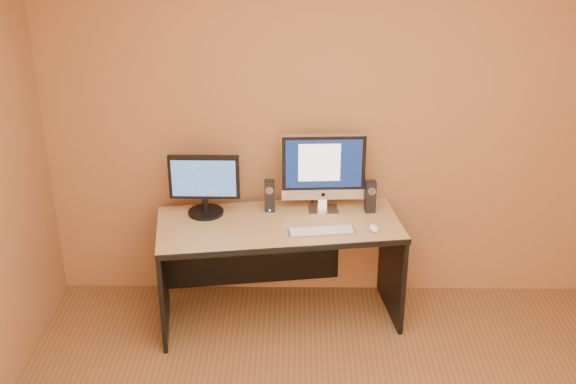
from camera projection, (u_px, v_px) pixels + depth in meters
name	position (u px, v px, depth m)	size (l,w,h in m)	color
walls	(365.00, 277.00, 2.98)	(4.00, 4.00, 2.60)	#955B3C
desk	(279.00, 271.00, 4.85)	(1.58, 0.69, 0.73)	tan
imac	(324.00, 173.00, 4.76)	(0.56, 0.21, 0.54)	silver
second_monitor	(205.00, 185.00, 4.74)	(0.47, 0.24, 0.41)	black
speaker_left	(270.00, 196.00, 4.82)	(0.07, 0.07, 0.22)	black
speaker_right	(370.00, 197.00, 4.81)	(0.07, 0.07, 0.22)	black
keyboard	(322.00, 231.00, 4.57)	(0.42, 0.11, 0.02)	#B5B4B9
mouse	(374.00, 228.00, 4.59)	(0.06, 0.10, 0.04)	white
cable_a	(330.00, 205.00, 4.93)	(0.01, 0.01, 0.22)	black
cable_b	(312.00, 203.00, 4.96)	(0.01, 0.01, 0.18)	black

